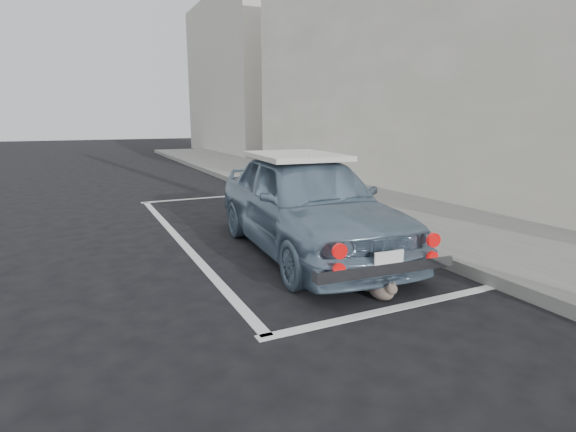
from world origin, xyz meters
name	(u,v)px	position (x,y,z in m)	size (l,w,h in m)	color
ground	(328,299)	(0.00, 0.00, 0.00)	(80.00, 80.00, 0.00)	black
sidewalk	(429,223)	(3.20, 2.00, 0.07)	(2.80, 40.00, 0.15)	slate
shop_building	(483,44)	(6.33, 4.00, 3.49)	(3.50, 18.00, 7.00)	beige
building_far	(243,78)	(6.35, 20.00, 4.00)	(3.50, 10.00, 8.00)	beige
pline_rear	(398,308)	(0.50, -0.50, 0.00)	(3.00, 0.12, 0.01)	silver
pline_front	(207,198)	(0.50, 6.50, 0.00)	(3.00, 0.12, 0.01)	silver
pline_side	(180,240)	(-0.90, 3.00, 0.00)	(0.12, 7.00, 0.01)	silver
retro_coupe	(306,202)	(0.60, 1.64, 0.70)	(1.93, 4.20, 1.39)	slate
cat	(382,290)	(0.49, -0.26, 0.11)	(0.25, 0.44, 0.24)	#78685B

